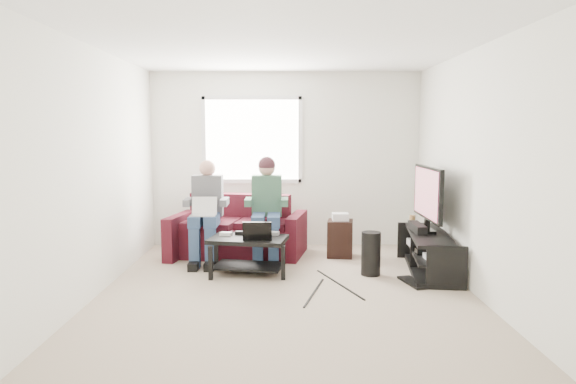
{
  "coord_description": "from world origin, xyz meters",
  "views": [
    {
      "loc": [
        -0.02,
        -5.44,
        1.72
      ],
      "look_at": [
        0.02,
        0.6,
        1.01
      ],
      "focal_mm": 32.0,
      "sensor_mm": 36.0,
      "label": 1
    }
  ],
  "objects_px": {
    "coffee_table": "(248,247)",
    "tv": "(428,195)",
    "end_table": "(340,237)",
    "sofa": "(239,233)",
    "tv_stand": "(428,255)",
    "subwoofer": "(371,254)"
  },
  "relations": [
    {
      "from": "coffee_table",
      "to": "tv",
      "type": "distance_m",
      "value": 2.3
    },
    {
      "from": "coffee_table",
      "to": "end_table",
      "type": "bearing_deg",
      "value": 35.86
    },
    {
      "from": "sofa",
      "to": "tv",
      "type": "bearing_deg",
      "value": -17.95
    },
    {
      "from": "tv_stand",
      "to": "end_table",
      "type": "distance_m",
      "value": 1.28
    },
    {
      "from": "tv",
      "to": "coffee_table",
      "type": "bearing_deg",
      "value": -175.52
    },
    {
      "from": "sofa",
      "to": "tv",
      "type": "distance_m",
      "value": 2.61
    },
    {
      "from": "coffee_table",
      "to": "end_table",
      "type": "xyz_separation_m",
      "value": [
        1.21,
        0.87,
        -0.06
      ]
    },
    {
      "from": "coffee_table",
      "to": "tv_stand",
      "type": "height_order",
      "value": "tv_stand"
    },
    {
      "from": "sofa",
      "to": "tv_stand",
      "type": "bearing_deg",
      "value": -20.06
    },
    {
      "from": "coffee_table",
      "to": "tv",
      "type": "bearing_deg",
      "value": 4.48
    },
    {
      "from": "sofa",
      "to": "coffee_table",
      "type": "relative_size",
      "value": 1.95
    },
    {
      "from": "tv_stand",
      "to": "subwoofer",
      "type": "height_order",
      "value": "subwoofer"
    },
    {
      "from": "end_table",
      "to": "subwoofer",
      "type": "bearing_deg",
      "value": -73.59
    },
    {
      "from": "tv_stand",
      "to": "tv",
      "type": "height_order",
      "value": "tv"
    },
    {
      "from": "tv_stand",
      "to": "subwoofer",
      "type": "distance_m",
      "value": 0.74
    },
    {
      "from": "tv_stand",
      "to": "coffee_table",
      "type": "bearing_deg",
      "value": -178.11
    },
    {
      "from": "sofa",
      "to": "end_table",
      "type": "xyz_separation_m",
      "value": [
        1.41,
        -0.08,
        -0.04
      ]
    },
    {
      "from": "tv_stand",
      "to": "sofa",
      "type": "bearing_deg",
      "value": 159.94
    },
    {
      "from": "end_table",
      "to": "tv",
      "type": "bearing_deg",
      "value": -35.03
    },
    {
      "from": "tv",
      "to": "subwoofer",
      "type": "distance_m",
      "value": 1.02
    },
    {
      "from": "sofa",
      "to": "tv_stand",
      "type": "xyz_separation_m",
      "value": [
        2.41,
        -0.88,
        -0.09
      ]
    },
    {
      "from": "coffee_table",
      "to": "tv",
      "type": "xyz_separation_m",
      "value": [
        2.21,
        0.17,
        0.61
      ]
    }
  ]
}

